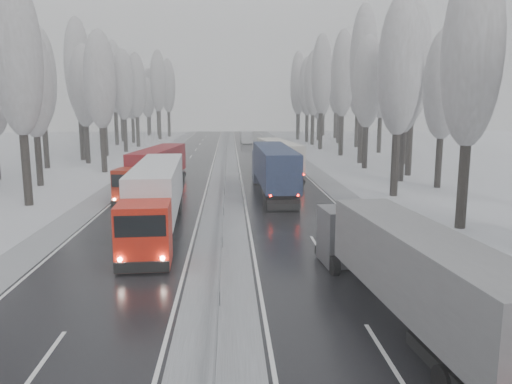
{
  "coord_description": "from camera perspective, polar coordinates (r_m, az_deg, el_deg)",
  "views": [
    {
      "loc": [
        0.45,
        -14.34,
        7.73
      ],
      "look_at": [
        2.15,
        16.99,
        2.2
      ],
      "focal_mm": 35.0,
      "sensor_mm": 36.0,
      "label": 1
    }
  ],
  "objects": [
    {
      "name": "carriageway_left",
      "position": [
        45.36,
        -10.28,
        0.04
      ],
      "size": [
        7.5,
        200.0,
        0.03
      ],
      "primitive_type": "cube",
      "color": "black",
      "rests_on": "ground"
    },
    {
      "name": "ground",
      "position": [
        16.29,
        -4.55,
        -18.36
      ],
      "size": [
        260.0,
        260.0,
        0.0
      ],
      "primitive_type": "plane",
      "color": "silver",
      "rests_on": "ground"
    },
    {
      "name": "tree_20",
      "position": [
        52.54,
        16.68,
        12.22
      ],
      "size": [
        3.6,
        3.6,
        15.71
      ],
      "color": "black",
      "rests_on": "ground"
    },
    {
      "name": "tree_34",
      "position": [
        111.76,
        4.86,
        11.83
      ],
      "size": [
        3.6,
        3.6,
        17.63
      ],
      "color": "black",
      "rests_on": "ground"
    },
    {
      "name": "tree_63",
      "position": [
        66.02,
        -23.37,
        11.95
      ],
      "size": [
        3.6,
        3.6,
        16.88
      ],
      "color": "black",
      "rests_on": "ground"
    },
    {
      "name": "tree_66",
      "position": [
        78.94,
        -17.06,
        11.1
      ],
      "size": [
        3.6,
        3.6,
        15.23
      ],
      "color": "black",
      "rests_on": "ground"
    },
    {
      "name": "tree_25",
      "position": [
        73.67,
        16.68,
        13.32
      ],
      "size": [
        3.6,
        3.6,
        19.44
      ],
      "color": "black",
      "rests_on": "ground"
    },
    {
      "name": "tree_69",
      "position": [
        90.26,
        -17.55,
        12.55
      ],
      "size": [
        3.6,
        3.6,
        19.35
      ],
      "color": "black",
      "rests_on": "ground"
    },
    {
      "name": "median_slush",
      "position": [
        45.0,
        -3.63,
        0.11
      ],
      "size": [
        3.0,
        200.0,
        0.04
      ],
      "primitive_type": "cube",
      "color": "#A7AAAF",
      "rests_on": "ground"
    },
    {
      "name": "tree_16",
      "position": [
        33.49,
        23.49,
        14.23
      ],
      "size": [
        3.6,
        3.6,
        16.53
      ],
      "color": "black",
      "rests_on": "ground"
    },
    {
      "name": "tree_72",
      "position": [
        104.7,
        -14.02,
        10.82
      ],
      "size": [
        3.6,
        3.6,
        15.11
      ],
      "color": "black",
      "rests_on": "ground"
    },
    {
      "name": "truck_red_white",
      "position": [
        30.73,
        -11.32,
        -0.22
      ],
      "size": [
        3.31,
        16.02,
        4.08
      ],
      "rotation": [
        0.0,
        0.0,
        0.05
      ],
      "color": "red",
      "rests_on": "ground"
    },
    {
      "name": "tree_23",
      "position": [
        67.91,
        16.85,
        10.45
      ],
      "size": [
        3.6,
        3.6,
        13.55
      ],
      "color": "black",
      "rests_on": "ground"
    },
    {
      "name": "tree_26",
      "position": [
        77.64,
        9.89,
        13.08
      ],
      "size": [
        3.6,
        3.6,
        18.78
      ],
      "color": "black",
      "rests_on": "ground"
    },
    {
      "name": "tree_79",
      "position": [
        135.29,
        -12.17,
        11.17
      ],
      "size": [
        3.6,
        3.6,
        17.07
      ],
      "color": "black",
      "rests_on": "ground"
    },
    {
      "name": "tree_67",
      "position": [
        83.19,
        -17.39,
        11.83
      ],
      "size": [
        3.6,
        3.6,
        17.09
      ],
      "color": "black",
      "rests_on": "ground"
    },
    {
      "name": "truck_blue_box",
      "position": [
        42.71,
        1.94,
        2.9
      ],
      "size": [
        2.89,
        16.49,
        4.21
      ],
      "rotation": [
        0.0,
        0.0,
        0.02
      ],
      "color": "#1C2848",
      "rests_on": "ground"
    },
    {
      "name": "tree_70",
      "position": [
        95.08,
        -13.55,
        11.71
      ],
      "size": [
        3.6,
        3.6,
        17.09
      ],
      "color": "black",
      "rests_on": "ground"
    },
    {
      "name": "tree_36",
      "position": [
        121.75,
        4.84,
        12.45
      ],
      "size": [
        3.6,
        3.6,
        20.23
      ],
      "color": "black",
      "rests_on": "ground"
    },
    {
      "name": "tree_24",
      "position": [
        67.86,
        12.19,
        14.39
      ],
      "size": [
        3.6,
        3.6,
        20.49
      ],
      "color": "black",
      "rests_on": "ground"
    },
    {
      "name": "tree_73",
      "position": [
        109.22,
        -15.17,
        11.43
      ],
      "size": [
        3.6,
        3.6,
        17.22
      ],
      "color": "black",
      "rests_on": "ground"
    },
    {
      "name": "tree_21",
      "position": [
        57.16,
        17.56,
        13.83
      ],
      "size": [
        3.6,
        3.6,
        18.62
      ],
      "color": "black",
      "rests_on": "ground"
    },
    {
      "name": "tree_29",
      "position": [
        93.32,
        11.6,
        12.22
      ],
      "size": [
        3.6,
        3.6,
        18.11
      ],
      "color": "black",
      "rests_on": "ground"
    },
    {
      "name": "tree_27",
      "position": [
        83.3,
        14.16,
        12.2
      ],
      "size": [
        3.6,
        3.6,
        17.62
      ],
      "color": "black",
      "rests_on": "ground"
    },
    {
      "name": "tree_22",
      "position": [
        62.24,
        12.63,
        12.08
      ],
      "size": [
        3.6,
        3.6,
        15.86
      ],
      "color": "black",
      "rests_on": "ground"
    },
    {
      "name": "truck_cream_box",
      "position": [
        53.67,
        2.33,
        4.15
      ],
      "size": [
        4.22,
        15.31,
        3.89
      ],
      "rotation": [
        0.0,
        0.0,
        0.12
      ],
      "color": "#B1AC9D",
      "rests_on": "ground"
    },
    {
      "name": "tree_60",
      "position": [
        51.87,
        -24.13,
        11.2
      ],
      "size": [
        3.6,
        3.6,
        14.84
      ],
      "color": "black",
      "rests_on": "ground"
    },
    {
      "name": "tree_38",
      "position": [
        132.39,
        4.94,
        11.63
      ],
      "size": [
        3.6,
        3.6,
        17.97
      ],
      "color": "black",
      "rests_on": "ground"
    },
    {
      "name": "tree_18",
      "position": [
        43.79,
        16.08,
        13.51
      ],
      "size": [
        3.6,
        3.6,
        16.58
      ],
      "color": "black",
      "rests_on": "ground"
    },
    {
      "name": "tree_71",
      "position": [
        100.0,
        -15.92,
        12.43
      ],
      "size": [
        3.6,
        3.6,
        19.61
      ],
      "color": "black",
      "rests_on": "ground"
    },
    {
      "name": "carriageway_right",
      "position": [
        45.26,
        3.03,
        0.17
      ],
      "size": [
        7.5,
        200.0,
        0.03
      ],
      "primitive_type": "cube",
      "color": "black",
      "rests_on": "ground"
    },
    {
      "name": "truck_grey_tarp",
      "position": [
        18.45,
        16.79,
        -8.12
      ],
      "size": [
        3.5,
        14.34,
        3.65
      ],
      "rotation": [
        0.0,
        0.0,
        0.09
      ],
      "color": "#4C4C51",
      "rests_on": "ground"
    },
    {
      "name": "tree_64",
      "position": [
        69.65,
        -19.07,
        11.3
      ],
      "size": [
        3.6,
        3.6,
        15.42
      ],
      "color": "black",
      "rests_on": "ground"
    },
    {
      "name": "shoulder_right",
      "position": [
        46.04,
        9.17,
        0.23
      ],
      "size": [
        2.4,
        200.0,
        0.04
      ],
      "primitive_type": "cube",
      "color": "#A7AAAF",
      "rests_on": "ground"
    },
    {
      "name": "tree_30",
      "position": [
        97.45,
        6.56,
        12.16
      ],
      "size": [
        3.6,
        3.6,
        17.86
      ],
      "color": "black",
      "rests_on": "ground"
    },
    {
      "name": "tree_28",
      "position": [
        87.88,
        7.52,
        13.12
      ],
      "size": [
        3.6,
        3.6,
        19.62
      ],
      "color": "black",
      "rests_on": "ground"
    },
    {
      "name": "tree_75",
      "position": [
        120.29,
        -15.25,
        11.68
      ],
      "size": [
        3.6,
        3.6,
        18.6
      ],
      "color": "black",
      "rests_on": "ground"
    },
    {
      "name": "box_truck_distant",
      "position": [
        100.7,
        -1.12,
        6.32
      ],
      "size": [
        2.23,
        6.73,
        2.49
      ],
      "rotation": [
        0.0,
        0.0,
        0.03
      ],
      "color": "silver",
      "rests_on": "ground"
    },
    {
      "name": "median_guardrail",
      "position": [
        44.89,
        -3.64,
        0.84
      ],
      "size": [
        0.12,
        200.0,
        0.76
      ],
      "color": "slate",
      "rests_on": "ground"
    },
    {
      "name": "tree_62",
      "position": [
        59.88,
        -17.41,
        12.07
      ],
      "size": [
        3.6,
        3.6,
        16.04
      ],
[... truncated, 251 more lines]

